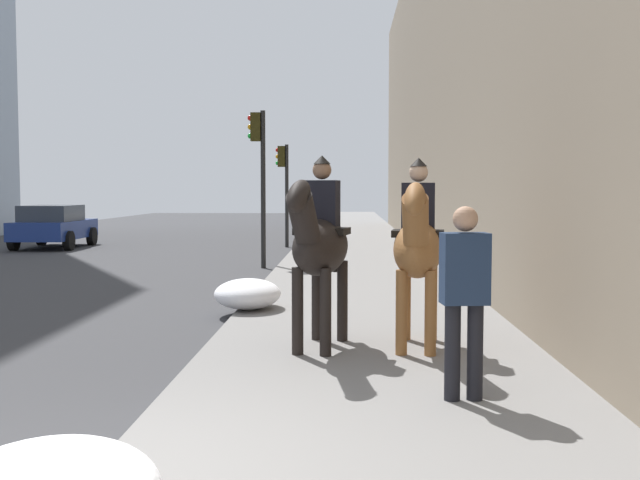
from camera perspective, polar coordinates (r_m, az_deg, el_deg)
mounted_horse_near at (r=8.97m, az=-0.05°, el=-0.24°), size 2.13×0.85×2.24m
mounted_horse_far at (r=9.05m, az=7.14°, el=-0.39°), size 2.15×0.74×2.21m
pedestrian_greeting at (r=6.91m, az=10.50°, el=-3.57°), size 0.30×0.42×1.70m
car_near_lane at (r=27.64m, az=-18.87°, el=1.01°), size 3.95×2.07×1.44m
traffic_light_near_curb at (r=19.45m, az=-4.44°, el=5.62°), size 0.20×0.44×3.91m
traffic_light_far_curb at (r=26.46m, az=-2.64°, el=4.53°), size 0.20×0.44×3.48m
snow_pile_far at (r=12.16m, az=-5.31°, el=-3.93°), size 1.33×1.03×0.46m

